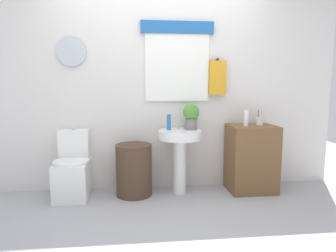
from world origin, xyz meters
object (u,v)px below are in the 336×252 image
(toilet, at_px, (73,171))
(wooden_cabinet, at_px, (251,158))
(laundry_hamper, at_px, (134,170))
(toothbrush_cup, at_px, (260,121))
(potted_plant, at_px, (191,115))
(pedestal_sink, at_px, (180,146))
(lotion_bottle, at_px, (246,118))
(soap_bottle, at_px, (169,122))

(toilet, height_order, wooden_cabinet, wooden_cabinet)
(laundry_hamper, xyz_separation_m, toothbrush_cup, (1.48, 0.02, 0.54))
(potted_plant, bearing_deg, toilet, -178.86)
(laundry_hamper, bearing_deg, toilet, 177.24)
(toilet, height_order, laundry_hamper, toilet)
(laundry_hamper, relative_size, potted_plant, 1.99)
(toilet, xyz_separation_m, pedestal_sink, (1.21, -0.03, 0.27))
(pedestal_sink, relative_size, potted_plant, 2.51)
(toilet, distance_m, wooden_cabinet, 2.08)
(laundry_hamper, height_order, lotion_bottle, lotion_bottle)
(soap_bottle, relative_size, toothbrush_cup, 0.97)
(wooden_cabinet, height_order, toothbrush_cup, toothbrush_cup)
(lotion_bottle, bearing_deg, pedestal_sink, 177.02)
(toothbrush_cup, bearing_deg, pedestal_sink, -178.80)
(soap_bottle, bearing_deg, lotion_bottle, -5.79)
(lotion_bottle, bearing_deg, soap_bottle, 174.21)
(toilet, distance_m, pedestal_sink, 1.24)
(potted_plant, bearing_deg, pedestal_sink, -156.80)
(toothbrush_cup, bearing_deg, laundry_hamper, -179.23)
(soap_bottle, xyz_separation_m, lotion_bottle, (0.89, -0.09, 0.05))
(laundry_hamper, relative_size, lotion_bottle, 3.14)
(wooden_cabinet, height_order, potted_plant, potted_plant)
(laundry_hamper, relative_size, pedestal_sink, 0.79)
(toilet, xyz_separation_m, lotion_bottle, (1.98, -0.07, 0.59))
(potted_plant, bearing_deg, laundry_hamper, -174.87)
(toilet, relative_size, potted_plant, 2.58)
(lotion_bottle, bearing_deg, potted_plant, 170.94)
(pedestal_sink, height_order, toothbrush_cup, toothbrush_cup)
(soap_bottle, relative_size, lotion_bottle, 0.95)
(pedestal_sink, xyz_separation_m, wooden_cabinet, (0.86, 0.00, -0.16))
(potted_plant, height_order, lotion_bottle, potted_plant)
(pedestal_sink, xyz_separation_m, soap_bottle, (-0.12, 0.05, 0.28))
(toilet, bearing_deg, lotion_bottle, -2.11)
(wooden_cabinet, distance_m, lotion_bottle, 0.50)
(toothbrush_cup, bearing_deg, toilet, 179.66)
(laundry_hamper, distance_m, soap_bottle, 0.68)
(lotion_bottle, relative_size, toothbrush_cup, 1.02)
(potted_plant, bearing_deg, wooden_cabinet, -4.75)
(laundry_hamper, height_order, soap_bottle, soap_bottle)
(lotion_bottle, bearing_deg, toilet, 177.89)
(laundry_hamper, xyz_separation_m, wooden_cabinet, (1.39, 0.00, 0.10))
(wooden_cabinet, height_order, soap_bottle, soap_bottle)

